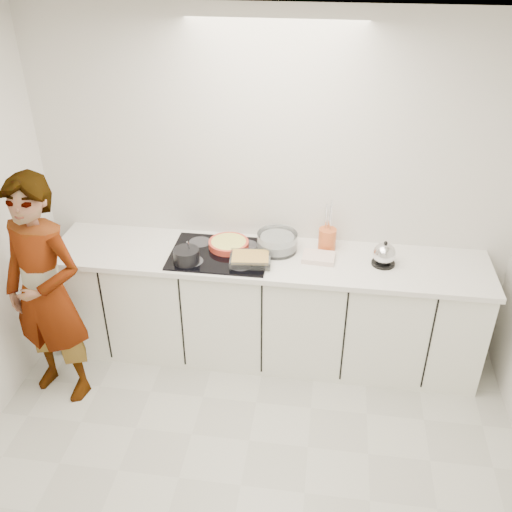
# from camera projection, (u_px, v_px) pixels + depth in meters

# --- Properties ---
(floor) EXTENTS (3.60, 3.20, 0.00)m
(floor) POSITION_uv_depth(u_px,v_px,m) (241.00, 485.00, 3.58)
(floor) COLOR beige
(floor) RESTS_ON ground
(ceiling) EXTENTS (3.60, 3.20, 0.00)m
(ceiling) POSITION_uv_depth(u_px,v_px,m) (232.00, 56.00, 2.23)
(ceiling) COLOR white
(ceiling) RESTS_ON wall_back
(wall_back) EXTENTS (3.60, 0.00, 2.60)m
(wall_back) POSITION_uv_depth(u_px,v_px,m) (273.00, 190.00, 4.26)
(wall_back) COLOR silver
(wall_back) RESTS_ON ground
(base_cabinets) EXTENTS (3.20, 0.58, 0.87)m
(base_cabinets) POSITION_uv_depth(u_px,v_px,m) (266.00, 309.00, 4.43)
(base_cabinets) COLOR white
(base_cabinets) RESTS_ON floor
(countertop) EXTENTS (3.24, 0.64, 0.04)m
(countertop) POSITION_uv_depth(u_px,v_px,m) (267.00, 259.00, 4.20)
(countertop) COLOR white
(countertop) RESTS_ON base_cabinets
(hob) EXTENTS (0.72, 0.54, 0.01)m
(hob) POSITION_uv_depth(u_px,v_px,m) (220.00, 254.00, 4.21)
(hob) COLOR black
(hob) RESTS_ON countertop
(tart_dish) EXTENTS (0.39, 0.39, 0.05)m
(tart_dish) POSITION_uv_depth(u_px,v_px,m) (229.00, 244.00, 4.27)
(tart_dish) COLOR red
(tart_dish) RESTS_ON hob
(saucepan) EXTENTS (0.24, 0.24, 0.18)m
(saucepan) POSITION_uv_depth(u_px,v_px,m) (186.00, 256.00, 4.07)
(saucepan) COLOR black
(saucepan) RESTS_ON hob
(baking_dish) EXTENTS (0.31, 0.24, 0.06)m
(baking_dish) POSITION_uv_depth(u_px,v_px,m) (250.00, 259.00, 4.08)
(baking_dish) COLOR silver
(baking_dish) RESTS_ON hob
(mixing_bowl) EXTENTS (0.32, 0.32, 0.14)m
(mixing_bowl) POSITION_uv_depth(u_px,v_px,m) (277.00, 243.00, 4.24)
(mixing_bowl) COLOR silver
(mixing_bowl) RESTS_ON countertop
(tea_towel) EXTENTS (0.24, 0.18, 0.04)m
(tea_towel) POSITION_uv_depth(u_px,v_px,m) (319.00, 257.00, 4.14)
(tea_towel) COLOR white
(tea_towel) RESTS_ON countertop
(kettle) EXTENTS (0.22, 0.22, 0.19)m
(kettle) POSITION_uv_depth(u_px,v_px,m) (384.00, 255.00, 4.05)
(kettle) COLOR black
(kettle) RESTS_ON countertop
(utensil_crock) EXTENTS (0.15, 0.15, 0.16)m
(utensil_crock) POSITION_uv_depth(u_px,v_px,m) (327.00, 239.00, 4.25)
(utensil_crock) COLOR #D05A28
(utensil_crock) RESTS_ON countertop
(cook) EXTENTS (0.71, 0.55, 1.72)m
(cook) POSITION_uv_depth(u_px,v_px,m) (46.00, 293.00, 3.87)
(cook) COLOR white
(cook) RESTS_ON floor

